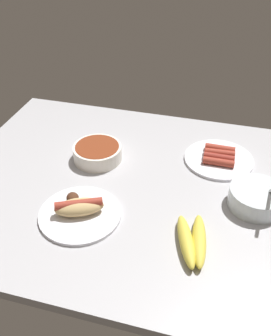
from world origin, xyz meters
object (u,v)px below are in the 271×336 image
plate_sausages (219,158)px  bowl_coleslaw (257,197)px  banana_bunch (193,241)px  plate_hotdog_assembled (79,210)px  bowl_chili (97,152)px

plate_sausages → bowl_coleslaw: bearing=-58.2°
banana_bunch → plate_hotdog_assembled: bearing=175.1°
plate_sausages → bowl_coleslaw: size_ratio=1.45×
plate_sausages → bowl_coleslaw: bowl_coleslaw is taller
bowl_chili → plate_hotdog_assembled: (4.23, -26.74, -0.98)cm
plate_hotdog_assembled → plate_sausages: bearing=45.9°
plate_sausages → bowl_chili: bowl_chili is taller
bowl_coleslaw → plate_sausages: bearing=121.8°
banana_bunch → bowl_coleslaw: bearing=52.0°
banana_bunch → plate_hotdog_assembled: plate_hotdog_assembled is taller
plate_sausages → plate_hotdog_assembled: bearing=-134.1°
bowl_chili → plate_hotdog_assembled: plate_hotdog_assembled is taller
banana_bunch → plate_hotdog_assembled: (-32.11, 2.76, 0.05)cm
bowl_coleslaw → plate_hotdog_assembled: bearing=-160.4°
plate_sausages → banana_bunch: bearing=-94.8°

